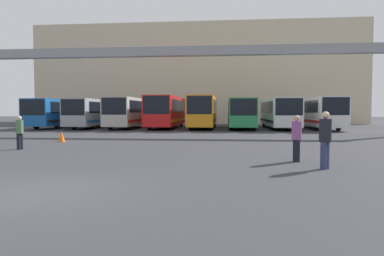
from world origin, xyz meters
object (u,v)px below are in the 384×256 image
bus_slot_1 (97,112)px  bus_slot_6 (278,112)px  bus_slot_2 (129,111)px  pedestrian_near_right (20,132)px  bus_slot_5 (241,112)px  bus_slot_7 (317,111)px  bus_slot_4 (204,110)px  bus_slot_0 (62,112)px  pedestrian_mid_right (325,139)px  bus_slot_3 (167,110)px  pedestrian_mid_left (297,137)px  traffic_cone (62,136)px

bus_slot_1 → bus_slot_6: (19.34, -0.02, 0.02)m
bus_slot_2 → bus_slot_6: 15.50m
pedestrian_near_right → bus_slot_5: bearing=-15.3°
bus_slot_2 → bus_slot_7: size_ratio=0.86×
bus_slot_4 → pedestrian_near_right: size_ratio=7.67×
bus_slot_0 → bus_slot_4: bus_slot_4 is taller
bus_slot_2 → pedestrian_near_right: bearing=-88.8°
bus_slot_5 → pedestrian_mid_right: size_ratio=5.82×
bus_slot_0 → bus_slot_7: 27.08m
pedestrian_mid_right → bus_slot_3: bearing=-116.3°
bus_slot_0 → bus_slot_5: bearing=-1.9°
bus_slot_1 → pedestrian_mid_left: bus_slot_1 is taller
bus_slot_0 → pedestrian_mid_left: (20.30, -23.40, -0.84)m
bus_slot_0 → bus_slot_3: 11.61m
bus_slot_7 → pedestrian_near_right: (-18.94, -20.70, -0.94)m
bus_slot_4 → bus_slot_2: bearing=-172.4°
bus_slot_7 → pedestrian_near_right: 28.08m
bus_slot_4 → pedestrian_near_right: (-7.34, -20.91, -1.03)m
bus_slot_4 → bus_slot_7: size_ratio=1.04×
bus_slot_2 → bus_slot_3: bearing=8.5°
bus_slot_2 → bus_slot_7: 19.36m
pedestrian_near_right → bus_slot_4: bearing=-5.4°
pedestrian_near_right → pedestrian_mid_left: size_ratio=0.95×
pedestrian_near_right → pedestrian_mid_right: bearing=-94.3°
bus_slot_0 → bus_slot_5: (19.34, -0.63, 0.00)m
bus_slot_1 → pedestrian_mid_right: size_ratio=6.60×
bus_slot_0 → bus_slot_1: bus_slot_1 is taller
traffic_cone → bus_slot_4: bearing=66.8°
bus_slot_3 → bus_slot_7: bus_slot_3 is taller
bus_slot_7 → bus_slot_6: bearing=179.3°
bus_slot_4 → pedestrian_mid_left: (4.83, -23.61, -0.98)m
bus_slot_3 → pedestrian_mid_right: bearing=-69.4°
bus_slot_6 → pedestrian_mid_right: bus_slot_6 is taller
bus_slot_0 → pedestrian_mid_right: bearing=-50.0°
bus_slot_4 → bus_slot_7: bearing=-1.0°
traffic_cone → bus_slot_2: bearing=91.7°
bus_slot_4 → bus_slot_6: size_ratio=1.03×
bus_slot_3 → bus_slot_6: size_ratio=0.95×
pedestrian_mid_right → pedestrian_near_right: 13.40m
bus_slot_5 → pedestrian_mid_left: (0.96, -22.78, -0.84)m
bus_slot_4 → pedestrian_mid_left: size_ratio=7.30×
bus_slot_0 → bus_slot_7: (27.08, -0.01, 0.06)m
bus_slot_2 → bus_slot_0: bearing=173.9°
bus_slot_5 → traffic_cone: size_ratio=16.37×
bus_slot_3 → bus_slot_5: size_ratio=1.07×
bus_slot_3 → pedestrian_mid_right: 26.35m
bus_slot_0 → bus_slot_2: bearing=-6.1°
bus_slot_1 → bus_slot_3: size_ratio=1.06×
pedestrian_near_right → pedestrian_mid_left: (12.16, -2.70, 0.04)m
bus_slot_4 → bus_slot_6: 7.74m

